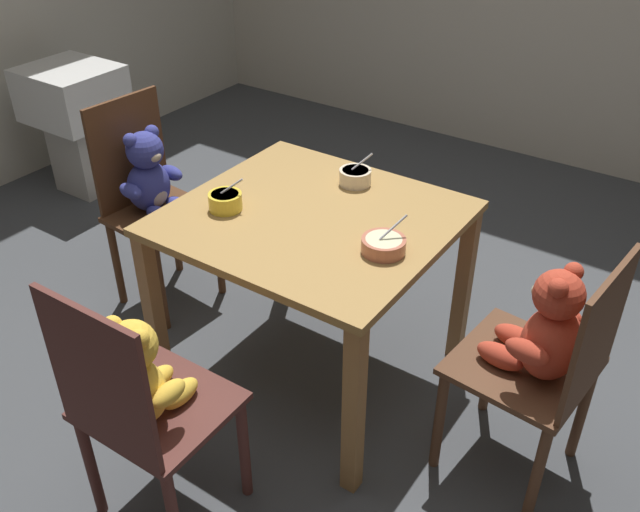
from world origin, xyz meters
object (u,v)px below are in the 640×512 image
(teddy_chair_near_left, at_px, (151,187))
(sink_basin, at_px, (75,111))
(dining_table, at_px, (312,240))
(teddy_chair_near_front, at_px, (141,391))
(teddy_chair_near_right, at_px, (545,344))
(porridge_bowl_cream_far_center, at_px, (355,176))
(porridge_bowl_yellow_near_left, at_px, (225,201))
(porridge_bowl_terracotta_near_right, at_px, (384,245))

(teddy_chair_near_left, distance_m, sink_basin, 1.28)
(teddy_chair_near_left, bearing_deg, dining_table, 2.29)
(dining_table, xyz_separation_m, teddy_chair_near_front, (-0.01, -0.86, -0.07))
(dining_table, xyz_separation_m, sink_basin, (-2.05, 0.56, -0.14))
(teddy_chair_near_right, height_order, porridge_bowl_cream_far_center, teddy_chair_near_right)
(porridge_bowl_yellow_near_left, xyz_separation_m, porridge_bowl_terracotta_near_right, (0.62, 0.07, -0.01))
(teddy_chair_near_left, height_order, porridge_bowl_yellow_near_left, teddy_chair_near_left)
(porridge_bowl_cream_far_center, height_order, sink_basin, porridge_bowl_cream_far_center)
(porridge_bowl_terracotta_near_right, bearing_deg, porridge_bowl_yellow_near_left, -173.06)
(dining_table, distance_m, sink_basin, 2.13)
(porridge_bowl_cream_far_center, distance_m, sink_basin, 2.08)
(dining_table, relative_size, teddy_chair_near_right, 1.08)
(porridge_bowl_terracotta_near_right, height_order, sink_basin, porridge_bowl_terracotta_near_right)
(teddy_chair_near_right, xyz_separation_m, teddy_chair_near_left, (-1.78, 0.05, 0.00))
(teddy_chair_near_left, height_order, porridge_bowl_cream_far_center, teddy_chair_near_left)
(teddy_chair_near_left, height_order, porridge_bowl_terracotta_near_right, teddy_chair_near_left)
(porridge_bowl_yellow_near_left, height_order, sink_basin, porridge_bowl_yellow_near_left)
(teddy_chair_near_right, bearing_deg, teddy_chair_near_left, 3.96)
(dining_table, bearing_deg, porridge_bowl_cream_far_center, 90.41)
(teddy_chair_near_front, xyz_separation_m, teddy_chair_near_left, (-0.88, 0.89, 0.02))
(teddy_chair_near_left, bearing_deg, sink_basin, 160.45)
(teddy_chair_near_right, distance_m, teddy_chair_near_front, 1.23)
(teddy_chair_near_left, distance_m, porridge_bowl_terracotta_near_right, 1.24)
(sink_basin, bearing_deg, teddy_chair_near_front, -34.70)
(dining_table, height_order, porridge_bowl_terracotta_near_right, porridge_bowl_terracotta_near_right)
(dining_table, height_order, teddy_chair_near_right, teddy_chair_near_right)
(teddy_chair_near_front, bearing_deg, dining_table, -1.17)
(dining_table, distance_m, porridge_bowl_yellow_near_left, 0.35)
(dining_table, height_order, teddy_chair_near_left, teddy_chair_near_left)
(teddy_chair_near_left, bearing_deg, teddy_chair_near_right, 2.98)
(teddy_chair_near_left, relative_size, porridge_bowl_yellow_near_left, 7.64)
(dining_table, xyz_separation_m, porridge_bowl_terracotta_near_right, (0.33, -0.07, 0.13))
(porridge_bowl_yellow_near_left, height_order, porridge_bowl_terracotta_near_right, porridge_bowl_yellow_near_left)
(teddy_chair_near_front, bearing_deg, porridge_bowl_cream_far_center, -0.95)
(porridge_bowl_terracotta_near_right, relative_size, sink_basin, 0.20)
(teddy_chair_near_right, relative_size, teddy_chair_near_front, 0.96)
(porridge_bowl_terracotta_near_right, bearing_deg, teddy_chair_near_right, 5.65)
(teddy_chair_near_right, relative_size, porridge_bowl_terracotta_near_right, 6.09)
(teddy_chair_near_left, xyz_separation_m, porridge_bowl_terracotta_near_right, (1.22, -0.11, 0.19))
(teddy_chair_near_front, bearing_deg, porridge_bowl_yellow_near_left, 20.37)
(teddy_chair_near_right, xyz_separation_m, porridge_bowl_terracotta_near_right, (-0.56, -0.06, 0.19))
(sink_basin, bearing_deg, teddy_chair_near_left, -24.14)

